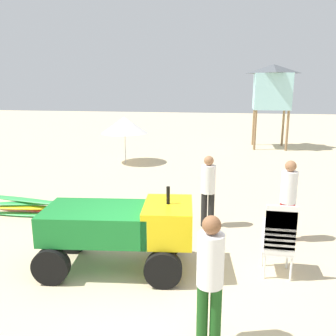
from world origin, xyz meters
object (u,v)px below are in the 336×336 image
(utility_cart, at_px, (121,226))
(lifeguard_near_center, at_px, (208,187))
(surfboard_pile, at_px, (30,206))
(lifeguard_tower, at_px, (272,87))
(lifeguard_near_right, at_px, (288,195))
(lifeguard_far_right, at_px, (210,273))
(cooler_box, at_px, (110,215))
(stacked_plastic_chairs, at_px, (279,235))
(beach_umbrella_left, at_px, (125,125))

(utility_cart, distance_m, lifeguard_near_center, 2.55)
(surfboard_pile, bearing_deg, lifeguard_tower, 59.04)
(lifeguard_near_right, xyz_separation_m, lifeguard_tower, (0.77, 11.78, 2.17))
(utility_cart, distance_m, surfboard_pile, 3.79)
(lifeguard_near_right, bearing_deg, lifeguard_near_center, 164.36)
(lifeguard_far_right, bearing_deg, utility_cart, 135.58)
(surfboard_pile, distance_m, cooler_box, 2.15)
(lifeguard_near_center, distance_m, cooler_box, 2.39)
(utility_cart, relative_size, cooler_box, 4.98)
(stacked_plastic_chairs, distance_m, surfboard_pile, 6.04)
(stacked_plastic_chairs, relative_size, lifeguard_near_center, 0.79)
(lifeguard_tower, bearing_deg, utility_cart, -105.48)
(utility_cart, height_order, surfboard_pile, utility_cart)
(stacked_plastic_chairs, bearing_deg, lifeguard_near_center, 123.54)
(stacked_plastic_chairs, bearing_deg, lifeguard_far_right, -119.38)
(lifeguard_near_right, xyz_separation_m, beach_umbrella_left, (-5.55, 6.77, 0.62))
(stacked_plastic_chairs, xyz_separation_m, beach_umbrella_left, (-5.20, 8.26, 0.85))
(utility_cart, xyz_separation_m, lifeguard_far_right, (1.61, -1.58, 0.18))
(lifeguard_far_right, distance_m, lifeguard_tower, 15.37)
(lifeguard_near_right, relative_size, lifeguard_far_right, 1.01)
(stacked_plastic_chairs, bearing_deg, beach_umbrella_left, 122.19)
(utility_cart, height_order, lifeguard_far_right, lifeguard_far_right)
(stacked_plastic_chairs, relative_size, beach_umbrella_left, 0.66)
(lifeguard_near_right, distance_m, beach_umbrella_left, 8.77)
(surfboard_pile, height_order, lifeguard_far_right, lifeguard_far_right)
(surfboard_pile, bearing_deg, cooler_box, -2.73)
(utility_cart, bearing_deg, surfboard_pile, 145.47)
(utility_cart, height_order, cooler_box, utility_cart)
(lifeguard_near_right, distance_m, cooler_box, 4.00)
(cooler_box, bearing_deg, lifeguard_near_center, 3.82)
(lifeguard_near_right, bearing_deg, lifeguard_far_right, -112.42)
(surfboard_pile, relative_size, lifeguard_near_center, 1.56)
(stacked_plastic_chairs, relative_size, lifeguard_near_right, 0.76)
(utility_cart, bearing_deg, stacked_plastic_chairs, 4.69)
(stacked_plastic_chairs, height_order, cooler_box, stacked_plastic_chairs)
(cooler_box, bearing_deg, beach_umbrella_left, 104.26)
(stacked_plastic_chairs, bearing_deg, surfboard_pile, 161.53)
(utility_cart, distance_m, lifeguard_far_right, 2.26)
(surfboard_pile, relative_size, lifeguard_tower, 0.60)
(lifeguard_near_center, xyz_separation_m, lifeguard_near_right, (1.64, -0.46, 0.03))
(surfboard_pile, bearing_deg, lifeguard_near_right, -3.89)
(cooler_box, bearing_deg, surfboard_pile, 177.27)
(lifeguard_near_center, xyz_separation_m, lifeguard_tower, (2.41, 11.32, 2.20))
(lifeguard_near_center, bearing_deg, lifeguard_near_right, -15.64)
(lifeguard_near_right, bearing_deg, surfboard_pile, 176.11)
(lifeguard_near_right, height_order, beach_umbrella_left, beach_umbrella_left)
(stacked_plastic_chairs, bearing_deg, cooler_box, 153.13)
(lifeguard_near_right, distance_m, lifeguard_tower, 12.00)
(lifeguard_far_right, xyz_separation_m, beach_umbrella_left, (-4.19, 10.06, 0.63))
(lifeguard_far_right, relative_size, lifeguard_tower, 0.39)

